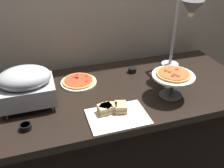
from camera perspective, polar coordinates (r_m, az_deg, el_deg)
The scene contains 10 objects.
ground_plane at distance 2.21m, azimuth 0.67°, elevation -18.20°, with size 8.00×8.00×0.00m, color #38332D.
back_wall at distance 1.99m, azimuth -3.82°, elevation 17.09°, with size 4.40×0.04×2.40m, color tan.
buffet_table at distance 1.94m, azimuth 0.74°, elevation -10.72°, with size 1.90×0.84×0.76m.
chafing_dish at distance 1.56m, azimuth -19.10°, elevation -0.22°, with size 0.32×0.25×0.26m.
heat_lamp at distance 1.83m, azimuth 16.88°, elevation 14.63°, with size 0.15×0.32×0.56m.
pizza_plate_front at distance 1.80m, azimuth -7.64°, elevation 0.57°, with size 0.26×0.26×0.03m.
pizza_plate_center at distance 1.62m, azimuth 13.79°, elevation 1.49°, with size 0.27×0.27×0.18m.
sandwich_platter at distance 1.47m, azimuth 0.52°, elevation -6.50°, with size 0.35×0.24×0.06m.
sauce_cup_near at distance 1.45m, azimuth -19.14°, elevation -9.17°, with size 0.06×0.06×0.03m.
sauce_cup_far at distance 1.93m, azimuth 4.66°, elevation 3.24°, with size 0.06×0.06×0.04m.
Camera 1 is at (-0.46, -1.37, 1.67)m, focal length 39.98 mm.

